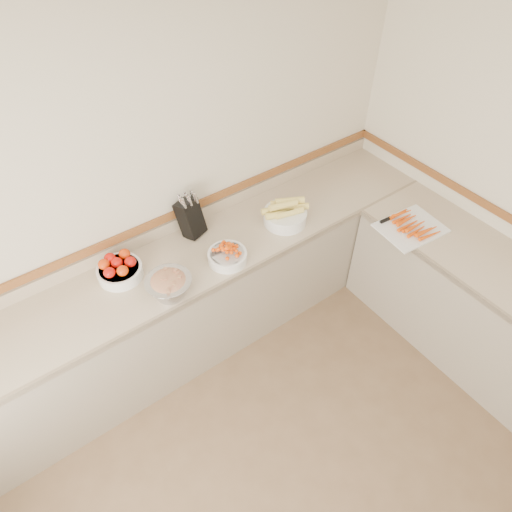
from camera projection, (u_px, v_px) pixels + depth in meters
back_wall at (156, 190)px, 3.03m from camera, size 4.00×0.00×4.00m
counter_back at (193, 301)px, 3.44m from camera, size 4.00×0.65×1.08m
dishwasher at (492, 320)px, 3.35m from camera, size 0.63×0.60×0.84m
knife_block at (190, 217)px, 3.22m from camera, size 0.20×0.22×0.36m
tomato_bowl at (119, 269)px, 2.98m from camera, size 0.30×0.30×0.15m
cherry_tomato_bowl at (227, 255)px, 3.09m from camera, size 0.27×0.27×0.15m
corn_bowl at (285, 214)px, 3.36m from camera, size 0.35×0.32×0.19m
rhubarb_bowl at (169, 285)px, 2.85m from camera, size 0.30×0.30×0.17m
cutting_board at (411, 226)px, 3.34m from camera, size 0.49×0.40×0.07m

